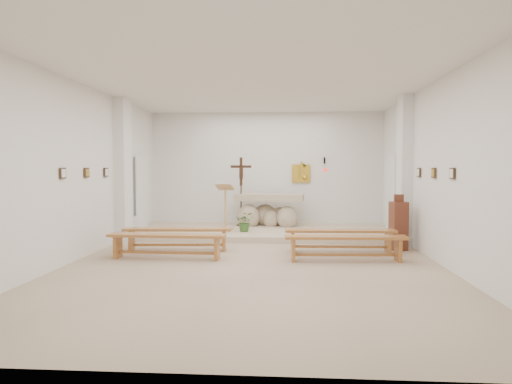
# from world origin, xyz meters

# --- Properties ---
(ground) EXTENTS (7.00, 10.00, 0.00)m
(ground) POSITION_xyz_m (0.00, 0.00, 0.00)
(ground) COLOR #C5AE8E
(ground) RESTS_ON ground
(wall_left) EXTENTS (0.02, 10.00, 3.50)m
(wall_left) POSITION_xyz_m (-3.49, 0.00, 1.75)
(wall_left) COLOR white
(wall_left) RESTS_ON ground
(wall_right) EXTENTS (0.02, 10.00, 3.50)m
(wall_right) POSITION_xyz_m (3.49, 0.00, 1.75)
(wall_right) COLOR white
(wall_right) RESTS_ON ground
(wall_back) EXTENTS (7.00, 0.02, 3.50)m
(wall_back) POSITION_xyz_m (0.00, 4.99, 1.75)
(wall_back) COLOR white
(wall_back) RESTS_ON ground
(ceiling) EXTENTS (7.00, 10.00, 0.02)m
(ceiling) POSITION_xyz_m (0.00, 0.00, 3.49)
(ceiling) COLOR silver
(ceiling) RESTS_ON wall_back
(sanctuary_platform) EXTENTS (6.98, 3.00, 0.15)m
(sanctuary_platform) POSITION_xyz_m (0.00, 3.50, 0.07)
(sanctuary_platform) COLOR beige
(sanctuary_platform) RESTS_ON ground
(pilaster_left) EXTENTS (0.26, 0.55, 3.50)m
(pilaster_left) POSITION_xyz_m (-3.37, 2.00, 1.75)
(pilaster_left) COLOR white
(pilaster_left) RESTS_ON ground
(pilaster_right) EXTENTS (0.26, 0.55, 3.50)m
(pilaster_right) POSITION_xyz_m (3.37, 2.00, 1.75)
(pilaster_right) COLOR white
(pilaster_right) RESTS_ON ground
(gold_wall_relief) EXTENTS (0.55, 0.04, 0.55)m
(gold_wall_relief) POSITION_xyz_m (1.05, 4.96, 1.65)
(gold_wall_relief) COLOR gold
(gold_wall_relief) RESTS_ON wall_back
(sanctuary_lamp) EXTENTS (0.11, 0.36, 0.44)m
(sanctuary_lamp) POSITION_xyz_m (1.75, 4.71, 1.81)
(sanctuary_lamp) COLOR black
(sanctuary_lamp) RESTS_ON wall_back
(station_frame_left_front) EXTENTS (0.03, 0.20, 0.20)m
(station_frame_left_front) POSITION_xyz_m (-3.47, -0.80, 1.72)
(station_frame_left_front) COLOR #392719
(station_frame_left_front) RESTS_ON wall_left
(station_frame_left_mid) EXTENTS (0.03, 0.20, 0.20)m
(station_frame_left_mid) POSITION_xyz_m (-3.47, 0.20, 1.72)
(station_frame_left_mid) COLOR #392719
(station_frame_left_mid) RESTS_ON wall_left
(station_frame_left_rear) EXTENTS (0.03, 0.20, 0.20)m
(station_frame_left_rear) POSITION_xyz_m (-3.47, 1.20, 1.72)
(station_frame_left_rear) COLOR #392719
(station_frame_left_rear) RESTS_ON wall_left
(station_frame_right_front) EXTENTS (0.03, 0.20, 0.20)m
(station_frame_right_front) POSITION_xyz_m (3.47, -0.80, 1.72)
(station_frame_right_front) COLOR #392719
(station_frame_right_front) RESTS_ON wall_right
(station_frame_right_mid) EXTENTS (0.03, 0.20, 0.20)m
(station_frame_right_mid) POSITION_xyz_m (3.47, 0.20, 1.72)
(station_frame_right_mid) COLOR #392719
(station_frame_right_mid) RESTS_ON wall_right
(station_frame_right_rear) EXTENTS (0.03, 0.20, 0.20)m
(station_frame_right_rear) POSITION_xyz_m (3.47, 1.20, 1.72)
(station_frame_right_rear) COLOR #392719
(station_frame_right_rear) RESTS_ON wall_right
(radiator_left) EXTENTS (0.10, 0.85, 0.52)m
(radiator_left) POSITION_xyz_m (-3.43, 2.70, 0.27)
(radiator_left) COLOR silver
(radiator_left) RESTS_ON ground
(radiator_right) EXTENTS (0.10, 0.85, 0.52)m
(radiator_right) POSITION_xyz_m (3.43, 2.70, 0.27)
(radiator_right) COLOR silver
(radiator_right) RESTS_ON ground
(altar) EXTENTS (2.02, 0.97, 1.01)m
(altar) POSITION_xyz_m (0.10, 4.23, 0.54)
(altar) COLOR beige
(altar) RESTS_ON sanctuary_platform
(lectern) EXTENTS (0.51, 0.46, 1.28)m
(lectern) POSITION_xyz_m (-1.04, 3.28, 0.78)
(lectern) COLOR #DDAE6B
(lectern) RESTS_ON sanctuary_platform
(crucifix_stand) EXTENTS (0.59, 0.26, 1.97)m
(crucifix_stand) POSITION_xyz_m (-0.69, 4.16, 1.29)
(crucifix_stand) COLOR #3A2112
(crucifix_stand) RESTS_ON sanctuary_platform
(potted_plant) EXTENTS (0.48, 0.43, 0.51)m
(potted_plant) POSITION_xyz_m (-0.47, 2.98, 0.41)
(potted_plant) COLOR #346026
(potted_plant) RESTS_ON sanctuary_platform
(donation_pedestal) EXTENTS (0.39, 0.39, 1.24)m
(donation_pedestal) POSITION_xyz_m (3.09, 1.35, 0.54)
(donation_pedestal) COLOR #602C1B
(donation_pedestal) RESTS_ON ground
(bench_left_front) EXTENTS (2.38, 0.53, 0.50)m
(bench_left_front) POSITION_xyz_m (-1.77, 0.92, 0.37)
(bench_left_front) COLOR #AA6631
(bench_left_front) RESTS_ON ground
(bench_right_front) EXTENTS (2.37, 0.45, 0.50)m
(bench_right_front) POSITION_xyz_m (1.77, 0.92, 0.37)
(bench_right_front) COLOR #AA6631
(bench_right_front) RESTS_ON ground
(bench_left_second) EXTENTS (2.37, 0.46, 0.50)m
(bench_left_second) POSITION_xyz_m (-1.77, 0.01, 0.37)
(bench_left_second) COLOR #AA6631
(bench_left_second) RESTS_ON ground
(bench_right_second) EXTENTS (2.37, 0.49, 0.50)m
(bench_right_second) POSITION_xyz_m (1.77, 0.01, 0.37)
(bench_right_second) COLOR #AA6631
(bench_right_second) RESTS_ON ground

